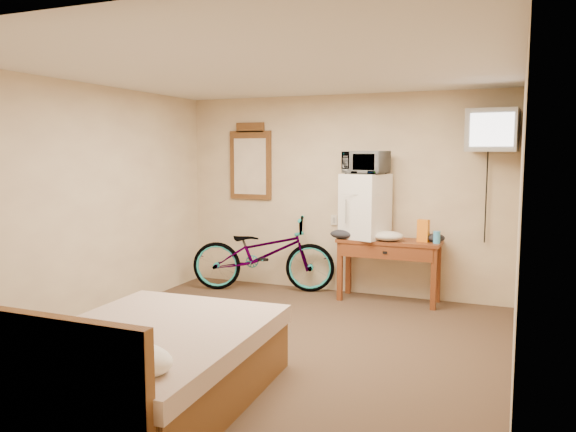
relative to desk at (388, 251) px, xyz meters
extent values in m
plane|color=#4C3426|center=(-0.69, -2.00, -0.62)|extent=(4.60, 4.60, 0.00)
plane|color=silver|center=(-0.69, -2.00, 1.88)|extent=(4.60, 4.60, 0.00)
cube|color=beige|center=(-0.69, 0.30, 0.63)|extent=(4.20, 0.04, 2.50)
cube|color=beige|center=(-0.69, -4.30, 0.63)|extent=(4.20, 0.04, 2.50)
cube|color=beige|center=(-2.79, -2.00, 0.63)|extent=(0.04, 4.60, 2.50)
cube|color=beige|center=(1.41, -2.00, 0.63)|extent=(0.04, 4.60, 2.50)
cube|color=silver|center=(-0.77, 0.28, 0.30)|extent=(0.08, 0.01, 0.13)
cube|color=brown|center=(0.00, 0.04, 0.11)|extent=(1.21, 0.47, 0.04)
cube|color=brown|center=(-0.55, -0.15, -0.26)|extent=(0.06, 0.06, 0.71)
cube|color=brown|center=(0.55, -0.15, -0.26)|extent=(0.06, 0.06, 0.71)
cube|color=brown|center=(-0.55, 0.22, -0.26)|extent=(0.06, 0.06, 0.71)
cube|color=brown|center=(0.55, 0.22, -0.26)|extent=(0.06, 0.06, 0.71)
cube|color=brown|center=(0.00, -0.17, 0.01)|extent=(1.09, 0.04, 0.16)
cube|color=black|center=(0.00, -0.18, 0.01)|extent=(0.05, 0.02, 0.03)
cube|color=white|center=(-0.30, 0.04, 0.52)|extent=(0.60, 0.58, 0.78)
cube|color=#9A9A95|center=(-0.30, -0.20, 0.68)|extent=(0.47, 0.01, 0.00)
cylinder|color=#9A9A95|center=(-0.47, -0.20, 0.48)|extent=(0.02, 0.02, 0.28)
imported|color=white|center=(-0.30, 0.04, 1.05)|extent=(0.55, 0.43, 0.27)
cube|color=orange|center=(0.40, 0.02, 0.26)|extent=(0.14, 0.10, 0.26)
cylinder|color=#42A3E0|center=(0.56, -0.03, 0.20)|extent=(0.08, 0.08, 0.14)
ellipsoid|color=silver|center=(0.00, -0.07, 0.19)|extent=(0.38, 0.29, 0.12)
ellipsoid|color=black|center=(-0.54, -0.11, 0.19)|extent=(0.29, 0.22, 0.11)
ellipsoid|color=black|center=(0.53, 0.07, 0.18)|extent=(0.22, 0.18, 0.10)
cube|color=black|center=(1.11, 0.28, 1.30)|extent=(0.14, 0.02, 0.14)
cylinder|color=black|center=(1.11, 0.24, 1.30)|extent=(0.05, 0.30, 0.05)
cube|color=#9A9A95|center=(1.11, 0.02, 1.41)|extent=(0.55, 0.47, 0.46)
cube|color=white|center=(1.11, -0.21, 1.41)|extent=(0.44, 0.04, 0.35)
cube|color=black|center=(1.11, 0.24, 1.41)|extent=(0.33, 0.03, 0.28)
cube|color=brown|center=(-1.95, 0.27, 1.00)|extent=(0.60, 0.04, 0.91)
cube|color=brown|center=(-1.95, 0.27, 1.50)|extent=(0.40, 0.04, 0.13)
cube|color=white|center=(-1.95, 0.25, 0.98)|extent=(0.47, 0.01, 0.75)
imported|color=black|center=(-1.62, -0.05, -0.13)|extent=(1.95, 1.15, 0.97)
cube|color=brown|center=(-1.01, -3.30, -0.42)|extent=(1.50, 1.96, 0.40)
cube|color=#BBA991|center=(-1.01, -3.30, -0.17)|extent=(1.55, 2.00, 0.14)
cube|color=brown|center=(-1.01, -4.26, -0.07)|extent=(1.43, 0.08, 0.70)
ellipsoid|color=white|center=(-1.34, -3.95, -0.04)|extent=(0.57, 0.35, 0.20)
ellipsoid|color=white|center=(-0.68, -3.95, -0.04)|extent=(0.57, 0.35, 0.20)
camera|label=1|loc=(1.40, -6.53, 1.18)|focal=35.00mm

